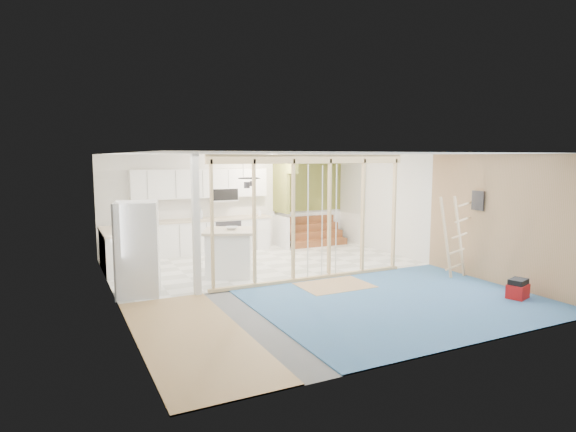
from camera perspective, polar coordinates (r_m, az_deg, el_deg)
name	(u,v)px	position (r m, az deg, el deg)	size (l,w,h in m)	color
room	(299,219)	(9.66, 1.25, -0.36)	(7.01, 8.01, 2.61)	slate
floor_overlays	(300,281)	(9.99, 1.45, -7.65)	(7.00, 8.00, 0.03)	white
stud_frame	(289,206)	(9.53, 0.11, 1.21)	(4.66, 0.14, 2.60)	#D4B381
base_cabinets	(180,240)	(12.36, -12.71, -2.81)	(4.45, 2.24, 0.93)	white
upper_cabinets	(203,184)	(12.84, -10.01, 3.70)	(3.60, 0.41, 0.85)	white
green_partition	(303,213)	(13.86, 1.77, 0.41)	(2.25, 1.51, 2.60)	olive
pot_rack	(249,181)	(11.19, -4.62, 4.21)	(0.52, 0.52, 0.72)	black
sheathing_panel	(503,221)	(10.30, 24.16, -0.52)	(0.02, 4.00, 2.60)	tan
electrical_panel	(478,201)	(10.62, 21.59, 1.71)	(0.04, 0.30, 0.40)	#333237
ceiling_light	(293,157)	(12.89, 0.63, 7.02)	(0.32, 0.32, 0.08)	#FFEABF
fridge	(138,249)	(9.20, -17.37, -3.77)	(0.92, 0.89, 1.74)	silver
island	(229,253)	(10.36, -6.98, -4.39)	(1.36, 1.36, 1.01)	white
bowl	(232,228)	(10.27, -6.70, -1.44)	(0.27, 0.27, 0.07)	silver
soap_bottle_a	(201,214)	(12.79, -10.29, 0.29)	(0.10, 0.11, 0.27)	silver
soap_bottle_b	(260,212)	(13.29, -3.39, 0.44)	(0.08, 0.08, 0.18)	white
toolbox	(518,289)	(9.66, 25.59, -7.86)	(0.46, 0.40, 0.37)	#A00E0F
ladder	(454,237)	(10.62, 19.13, -2.36)	(0.93, 0.05, 1.72)	#D4B281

